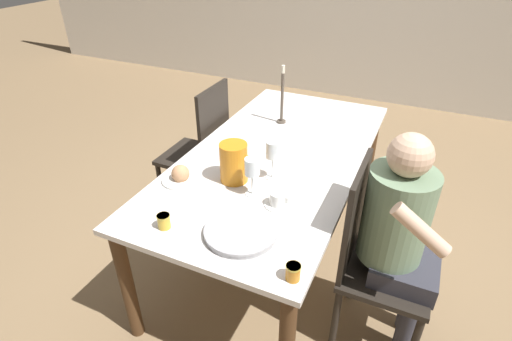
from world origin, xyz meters
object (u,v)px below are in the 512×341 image
bread_plate (181,176)px  candlestick_tall (282,100)px  jam_jar_red (293,272)px  red_pitcher (234,162)px  serving_tray (241,231)px  chair_opposite (202,149)px  teacup_near_person (278,200)px  wine_glass_juice (252,169)px  chair_person_side (373,257)px  wine_glass_water (273,151)px  jam_jar_amber (164,221)px  person_seated (401,230)px

bread_plate → candlestick_tall: 0.93m
bread_plate → jam_jar_red: bearing=-27.5°
red_pitcher → serving_tray: bearing=-58.9°
chair_opposite → teacup_near_person: (0.86, -0.68, 0.26)m
wine_glass_juice → bread_plate: wine_glass_juice is taller
serving_tray → jam_jar_red: jam_jar_red is taller
chair_person_side → candlestick_tall: (-0.80, 0.80, 0.38)m
wine_glass_juice → bread_plate: 0.41m
serving_tray → bread_plate: (-0.48, 0.25, 0.01)m
red_pitcher → wine_glass_juice: red_pitcher is taller
wine_glass_water → candlestick_tall: bearing=107.5°
serving_tray → jam_jar_amber: (-0.33, -0.10, 0.02)m
bread_plate → serving_tray: bearing=-27.9°
teacup_near_person → serving_tray: size_ratio=0.40×
person_seated → teacup_near_person: (-0.57, -0.11, 0.07)m
teacup_near_person → jam_jar_red: (0.23, -0.41, 0.01)m
serving_tray → bread_plate: size_ratio=1.62×
chair_opposite → candlestick_tall: size_ratio=2.54×
person_seated → teacup_near_person: size_ratio=9.04×
teacup_near_person → serving_tray: teacup_near_person is taller
person_seated → candlestick_tall: bearing=-131.0°
teacup_near_person → candlestick_tall: 0.95m
chair_person_side → teacup_near_person: bearing=-79.9°
person_seated → wine_glass_juice: person_seated is taller
chair_person_side → person_seated: (0.10, 0.02, 0.18)m
person_seated → candlestick_tall: size_ratio=3.01×
chair_person_side → jam_jar_red: (-0.24, -0.50, 0.26)m
jam_jar_amber → candlestick_tall: candlestick_tall is taller
teacup_near_person → bread_plate: bearing=-178.9°
chair_opposite → jam_jar_red: chair_opposite is taller
chair_opposite → teacup_near_person: 1.12m
jam_jar_amber → candlestick_tall: 1.26m
red_pitcher → person_seated: bearing=-0.4°
wine_glass_water → wine_glass_juice: (-0.03, -0.18, -0.01)m
chair_opposite → red_pitcher: chair_opposite is taller
wine_glass_water → jam_jar_amber: size_ratio=3.21×
teacup_near_person → bread_plate: size_ratio=0.65×
jam_jar_amber → person_seated: bearing=26.0°
chair_person_side → serving_tray: size_ratio=3.08×
chair_opposite → candlestick_tall: 0.68m
candlestick_tall → jam_jar_amber: bearing=-93.1°
bread_plate → person_seated: bearing=6.0°
chair_person_side → candlestick_tall: size_ratio=2.54×
chair_person_side → chair_opposite: same height
person_seated → jam_jar_red: (-0.34, -0.52, 0.08)m
person_seated → teacup_near_person: bearing=-79.4°
jam_jar_amber → red_pitcher: bearing=77.6°
wine_glass_water → serving_tray: wine_glass_water is taller
wine_glass_water → serving_tray: bearing=-83.8°
jam_jar_red → teacup_near_person: bearing=118.9°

